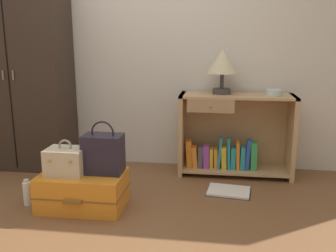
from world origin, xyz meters
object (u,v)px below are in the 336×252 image
object	(u,v)px
suitcase_large	(83,190)
bottle	(27,193)
bowl	(274,93)
bookshelf	(232,137)
table_lamp	(223,63)
train_case	(66,161)
handbag	(103,153)
open_book_on_floor	(229,191)
wardrobe	(21,73)

from	to	relation	value
suitcase_large	bottle	world-z (taller)	suitcase_large
bowl	bottle	bearing A→B (deg)	-154.94
bookshelf	table_lamp	distance (m)	0.71
train_case	table_lamp	bearing A→B (deg)	40.01
bookshelf	bowl	bearing A→B (deg)	-4.52
bookshelf	train_case	distance (m)	1.58
bowl	handbag	size ratio (longest dim) A/B	0.35
train_case	handbag	bearing A→B (deg)	14.99
bookshelf	train_case	bearing A→B (deg)	-143.22
bookshelf	bottle	world-z (taller)	bookshelf
open_book_on_floor	bottle	bearing A→B (deg)	-163.49
handbag	open_book_on_floor	distance (m)	1.13
bookshelf	train_case	size ratio (longest dim) A/B	3.70
bookshelf	open_book_on_floor	distance (m)	0.59
table_lamp	suitcase_large	bearing A→B (deg)	-137.74
wardrobe	train_case	distance (m)	1.34
bowl	suitcase_large	distance (m)	1.88
train_case	bottle	world-z (taller)	train_case
train_case	open_book_on_floor	world-z (taller)	train_case
train_case	wardrobe	bearing A→B (deg)	131.86
bottle	open_book_on_floor	world-z (taller)	bottle
bottle	open_book_on_floor	size ratio (longest dim) A/B	0.53
wardrobe	bookshelf	size ratio (longest dim) A/B	1.79
wardrobe	bottle	bearing A→B (deg)	-62.56
handbag	bottle	size ratio (longest dim) A/B	1.91
wardrobe	bowl	world-z (taller)	wardrobe
suitcase_large	open_book_on_floor	bearing A→B (deg)	21.56
handbag	open_book_on_floor	bearing A→B (deg)	22.21
train_case	open_book_on_floor	distance (m)	1.37
table_lamp	suitcase_large	distance (m)	1.68
suitcase_large	open_book_on_floor	distance (m)	1.22
wardrobe	train_case	bearing A→B (deg)	-48.14
suitcase_large	handbag	xyz separation A→B (m)	(0.16, 0.05, 0.29)
table_lamp	bowl	bearing A→B (deg)	-5.98
bookshelf	bowl	xyz separation A→B (m)	(0.36, -0.03, 0.44)
table_lamp	bottle	world-z (taller)	table_lamp
suitcase_large	handbag	world-z (taller)	handbag
bookshelf	handbag	size ratio (longest dim) A/B	2.63
train_case	handbag	world-z (taller)	handbag
bookshelf	bowl	size ratio (longest dim) A/B	7.57
suitcase_large	bottle	size ratio (longest dim) A/B	3.06
open_book_on_floor	suitcase_large	bearing A→B (deg)	-158.44
wardrobe	bowl	size ratio (longest dim) A/B	13.58
bowl	train_case	xyz separation A→B (m)	(-1.62, -0.92, -0.42)
wardrobe	open_book_on_floor	bearing A→B (deg)	-11.96
bottle	train_case	bearing A→B (deg)	0.02
table_lamp	open_book_on_floor	distance (m)	1.17
train_case	bottle	size ratio (longest dim) A/B	1.36
wardrobe	train_case	world-z (taller)	wardrobe
table_lamp	handbag	world-z (taller)	table_lamp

